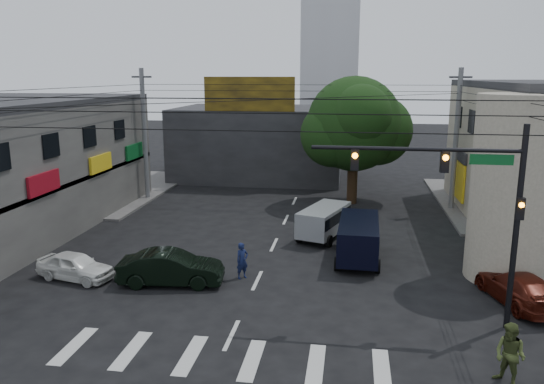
% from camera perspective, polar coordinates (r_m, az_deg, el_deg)
% --- Properties ---
extents(ground, '(160.00, 160.00, 0.00)m').
position_cam_1_polar(ground, '(21.57, -2.56, -11.47)').
color(ground, black).
rests_on(ground, ground).
extents(sidewalk_far_left, '(16.00, 16.00, 0.15)m').
position_cam_1_polar(sidewalk_far_left, '(44.12, -21.33, 0.31)').
color(sidewalk_far_left, '#514F4C').
rests_on(sidewalk_far_left, ground).
extents(corner_column, '(4.00, 4.00, 8.00)m').
position_cam_1_polar(corner_column, '(24.85, 25.08, 0.27)').
color(corner_column, gray).
rests_on(corner_column, ground).
extents(building_far, '(14.00, 10.00, 6.00)m').
position_cam_1_polar(building_far, '(46.36, -1.26, 5.39)').
color(building_far, '#232326').
rests_on(building_far, ground).
extents(billboard, '(7.00, 0.30, 2.60)m').
position_cam_1_polar(billboard, '(41.21, -2.47, 10.49)').
color(billboard, olive).
rests_on(billboard, building_far).
extents(street_tree, '(6.40, 6.40, 8.70)m').
position_cam_1_polar(street_tree, '(36.47, 8.83, 7.21)').
color(street_tree, black).
rests_on(street_tree, ground).
extents(traffic_gantry, '(7.10, 0.35, 7.20)m').
position_cam_1_polar(traffic_gantry, '(19.15, 20.30, -0.13)').
color(traffic_gantry, black).
rests_on(traffic_gantry, ground).
extents(utility_pole_far_left, '(0.32, 0.32, 9.20)m').
position_cam_1_polar(utility_pole_far_left, '(38.36, -13.54, 5.96)').
color(utility_pole_far_left, '#59595B').
rests_on(utility_pole_far_left, ground).
extents(utility_pole_far_right, '(0.32, 0.32, 9.20)m').
position_cam_1_polar(utility_pole_far_right, '(36.18, 19.17, 5.23)').
color(utility_pole_far_right, '#59595B').
rests_on(utility_pole_far_right, ground).
extents(dark_sedan, '(2.60, 4.79, 1.46)m').
position_cam_1_polar(dark_sedan, '(23.14, -10.82, -8.03)').
color(dark_sedan, black).
rests_on(dark_sedan, ground).
extents(white_compact, '(2.97, 4.13, 1.19)m').
position_cam_1_polar(white_compact, '(24.86, -20.40, -7.47)').
color(white_compact, white).
rests_on(white_compact, ground).
extents(maroon_sedan, '(4.02, 5.28, 1.27)m').
position_cam_1_polar(maroon_sedan, '(23.09, 24.99, -9.33)').
color(maroon_sedan, '#441209').
rests_on(maroon_sedan, ground).
extents(silver_minivan, '(5.03, 4.14, 1.72)m').
position_cam_1_polar(silver_minivan, '(29.06, 5.61, -3.32)').
color(silver_minivan, '#A7ABAF').
rests_on(silver_minivan, ground).
extents(navy_van, '(4.94, 2.12, 1.93)m').
position_cam_1_polar(navy_van, '(25.90, 9.28, -5.16)').
color(navy_van, black).
rests_on(navy_van, ground).
extents(traffic_officer, '(0.98, 0.98, 1.62)m').
position_cam_1_polar(traffic_officer, '(23.39, -3.22, -7.39)').
color(traffic_officer, '#11193D').
rests_on(traffic_officer, ground).
extents(pedestrian_olive, '(1.64, 1.64, 1.90)m').
position_cam_1_polar(pedestrian_olive, '(17.19, 24.23, -15.71)').
color(pedestrian_olive, '#3E4A22').
rests_on(pedestrian_olive, ground).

